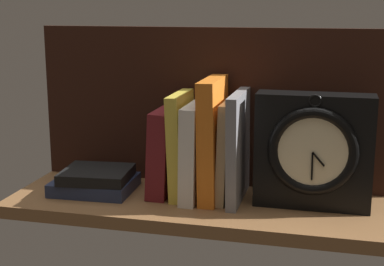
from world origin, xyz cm
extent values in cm
cube|color=brown|center=(0.00, 0.00, -1.25)|extent=(75.09, 25.01, 2.50)
cube|color=black|center=(0.00, 11.90, 16.51)|extent=(75.09, 1.20, 33.02)
cube|color=maroon|center=(-7.77, 2.95, 8.63)|extent=(4.77, 12.52, 17.43)
cube|color=gold|center=(-4.30, 2.95, 10.31)|extent=(3.15, 13.27, 20.70)
cube|color=silver|center=(-1.29, 2.95, 9.40)|extent=(3.29, 16.24, 18.84)
cube|color=orange|center=(2.13, 2.95, 11.85)|extent=(3.70, 15.26, 23.75)
cube|color=tan|center=(4.95, 2.95, 9.74)|extent=(2.39, 13.04, 19.53)
cube|color=gray|center=(7.13, 2.95, 10.58)|extent=(2.21, 16.70, 21.17)
cube|color=black|center=(21.43, 2.31, 10.80)|extent=(21.60, 6.28, 21.60)
torus|color=black|center=(21.43, -1.23, 11.54)|extent=(16.45, 2.02, 16.45)
cylinder|color=beige|center=(21.43, -1.23, 11.54)|extent=(13.28, 0.60, 13.28)
cube|color=black|center=(22.51, -1.73, 10.33)|extent=(2.39, 0.30, 2.62)
cube|color=black|center=(21.46, -1.73, 8.95)|extent=(0.36, 0.30, 5.20)
torus|color=black|center=(21.43, -0.83, 20.77)|extent=(2.44, 0.44, 2.44)
cube|color=#232D4C|center=(-22.21, 0.69, 1.31)|extent=(16.42, 13.80, 2.62)
cube|color=black|center=(-21.38, 0.18, 3.73)|extent=(14.47, 13.03, 2.21)
camera|label=1|loc=(24.58, -103.84, 37.65)|focal=53.68mm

